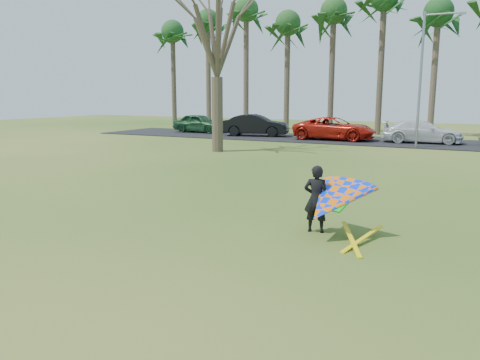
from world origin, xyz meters
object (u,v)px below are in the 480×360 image
at_px(streetlight, 424,73).
at_px(car_1, 256,125).
at_px(car_2, 334,128).
at_px(kite_flyer, 331,201).
at_px(car_0, 199,123).
at_px(bare_tree_left, 217,26).
at_px(car_3, 422,132).

bearing_deg(streetlight, car_1, 167.49).
relative_size(streetlight, car_1, 1.58).
height_order(car_2, kite_flyer, kite_flyer).
distance_m(car_0, kite_flyer, 30.08).
relative_size(bare_tree_left, car_0, 2.11).
height_order(bare_tree_left, kite_flyer, bare_tree_left).
distance_m(bare_tree_left, kite_flyer, 17.85).
height_order(car_2, car_3, car_2).
relative_size(car_1, car_2, 0.88).
bearing_deg(car_2, car_0, 83.69).
bearing_deg(car_2, streetlight, -111.88).
relative_size(car_3, kite_flyer, 2.14).
xyz_separation_m(streetlight, car_3, (-0.14, 2.88, -3.66)).
xyz_separation_m(car_1, kite_flyer, (12.48, -22.89, -0.05)).
height_order(car_1, car_2, car_1).
height_order(bare_tree_left, car_3, bare_tree_left).
xyz_separation_m(bare_tree_left, streetlight, (10.16, 7.00, -2.45)).
relative_size(streetlight, kite_flyer, 3.35).
distance_m(car_1, car_3, 12.11).
xyz_separation_m(car_1, car_3, (12.11, 0.16, -0.09)).
relative_size(car_2, car_3, 1.12).
relative_size(bare_tree_left, streetlight, 1.21).
bearing_deg(kite_flyer, car_0, 127.32).
height_order(car_0, kite_flyer, kite_flyer).
xyz_separation_m(car_2, car_3, (5.80, 0.49, -0.06)).
relative_size(bare_tree_left, car_3, 1.90).
xyz_separation_m(bare_tree_left, car_0, (-7.84, 10.75, -6.07)).
distance_m(car_2, kite_flyer, 23.40).
bearing_deg(car_1, car_0, 67.28).
distance_m(streetlight, car_2, 7.35).
bearing_deg(car_3, streetlight, 176.37).
bearing_deg(kite_flyer, car_1, 118.60).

